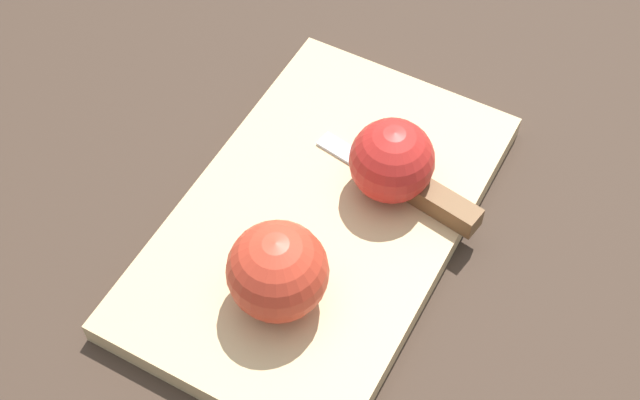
% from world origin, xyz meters
% --- Properties ---
extents(ground_plane, '(4.00, 4.00, 0.00)m').
position_xyz_m(ground_plane, '(0.00, 0.00, 0.00)').
color(ground_plane, '#38281E').
extents(cutting_board, '(0.36, 0.22, 0.02)m').
position_xyz_m(cutting_board, '(0.00, 0.00, 0.01)').
color(cutting_board, tan).
rests_on(cutting_board, ground_plane).
extents(apple_half_left, '(0.08, 0.08, 0.08)m').
position_xyz_m(apple_half_left, '(-0.08, -0.01, 0.06)').
color(apple_half_left, red).
rests_on(apple_half_left, cutting_board).
extents(apple_half_right, '(0.07, 0.07, 0.07)m').
position_xyz_m(apple_half_right, '(0.05, -0.04, 0.06)').
color(apple_half_right, red).
rests_on(apple_half_right, cutting_board).
extents(knife, '(0.04, 0.16, 0.02)m').
position_xyz_m(knife, '(0.05, -0.08, 0.03)').
color(knife, silver).
rests_on(knife, cutting_board).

